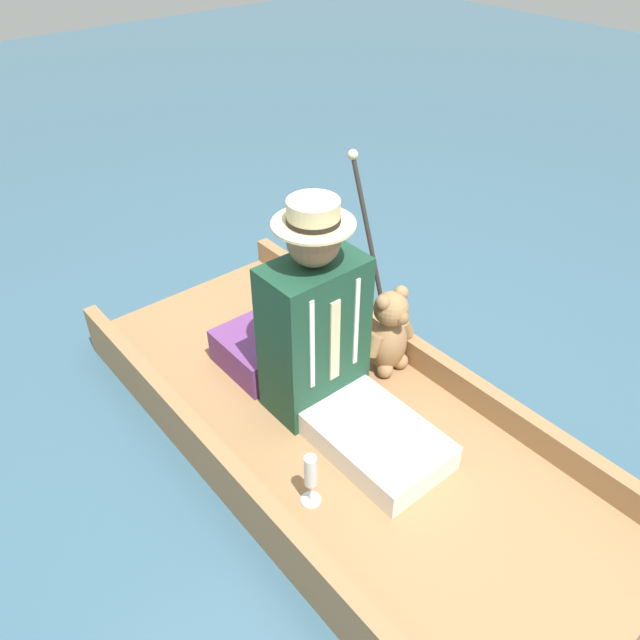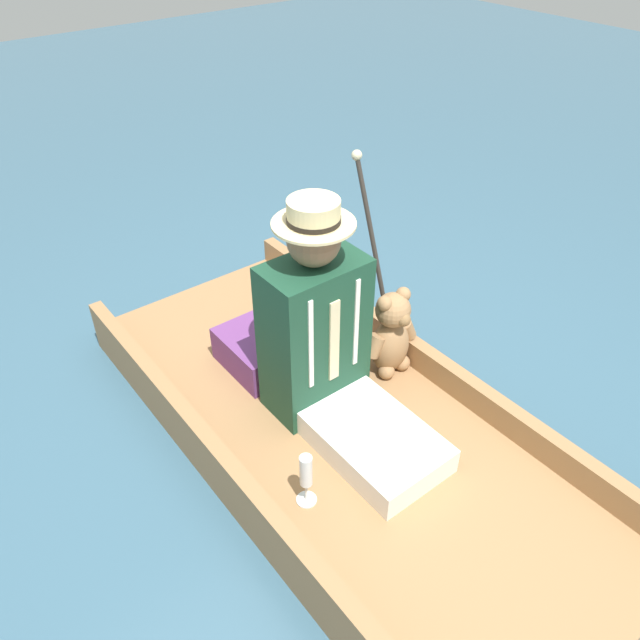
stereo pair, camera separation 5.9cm
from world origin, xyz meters
TOP-DOWN VIEW (x-y plane):
  - ground_plane at (0.00, 0.00)m, footprint 16.00×16.00m
  - punt_boat at (0.00, 0.00)m, footprint 1.06×2.43m
  - seat_cushion at (-0.06, -0.48)m, footprint 0.50×0.35m
  - seated_person at (-0.01, -0.08)m, footprint 0.39×0.78m
  - teddy_bear at (-0.38, -0.11)m, footprint 0.29×0.17m
  - wine_glass at (0.33, 0.23)m, footprint 0.07×0.07m
  - walking_cane at (-0.43, -0.30)m, footprint 0.04×0.35m

SIDE VIEW (x-z plane):
  - ground_plane at x=0.00m, z-range 0.00..0.00m
  - punt_boat at x=0.00m, z-range -0.05..0.20m
  - seat_cushion at x=-0.06m, z-range 0.13..0.29m
  - wine_glass at x=0.33m, z-range 0.16..0.38m
  - teddy_bear at x=-0.38m, z-range 0.11..0.53m
  - seated_person at x=-0.01m, z-range 0.00..0.91m
  - walking_cane at x=-0.43m, z-range 0.20..1.10m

